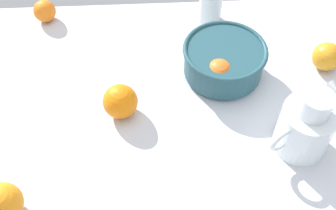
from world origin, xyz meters
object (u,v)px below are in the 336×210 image
Objects in this scene: loose_orange_1 at (120,101)px; loose_orange_3 at (45,11)px; loose_orange_0 at (2,203)px; juice_pitcher at (304,129)px; second_glass at (210,7)px; fruit_bowl at (223,60)px; loose_orange_2 at (327,56)px.

loose_orange_1 is 1.32× the size of loose_orange_3.
juice_pitcher is at bearing 11.61° from loose_orange_0.
juice_pitcher is 2.16× the size of loose_orange_1.
loose_orange_1 is at bearing -57.41° from loose_orange_3.
juice_pitcher is at bearing -70.86° from second_glass.
fruit_bowl is 62.86cm from loose_orange_0.
fruit_bowl reaches higher than loose_orange_0.
fruit_bowl is 1.17× the size of juice_pitcher.
loose_orange_3 is at bearing 163.30° from loose_orange_2.
loose_orange_3 is (-49.44, 2.29, -1.23)cm from second_glass.
juice_pitcher reaches higher than fruit_bowl.
fruit_bowl is 3.33× the size of loose_orange_3.
loose_orange_2 is at bearing 2.60° from fruit_bowl.
second_glass is 77.80cm from loose_orange_0.
loose_orange_1 is 1.13× the size of loose_orange_2.
juice_pitcher is (15.21, -23.51, 1.17)cm from fruit_bowl.
loose_orange_0 is 0.99× the size of loose_orange_1.
loose_orange_0 is 61.93cm from loose_orange_3.
loose_orange_0 is at bearing -90.49° from loose_orange_3.
fruit_bowl reaches higher than loose_orange_3.
loose_orange_0 is at bearing -154.12° from loose_orange_2.
juice_pitcher reaches higher than loose_orange_2.
juice_pitcher is 2.43× the size of loose_orange_2.
loose_orange_2 is (55.20, 12.94, -0.48)cm from loose_orange_1.
second_glass is at bearing 143.82° from loose_orange_2.
fruit_bowl is at bearing 36.14° from loose_orange_0.
second_glass is 1.35× the size of loose_orange_2.
fruit_bowl is 28.37cm from loose_orange_2.
juice_pitcher is 43.79cm from loose_orange_1.
second_glass is at bearing 109.14° from juice_pitcher.
loose_orange_0 is at bearing -168.39° from juice_pitcher.
fruit_bowl is 2.85× the size of loose_orange_2.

